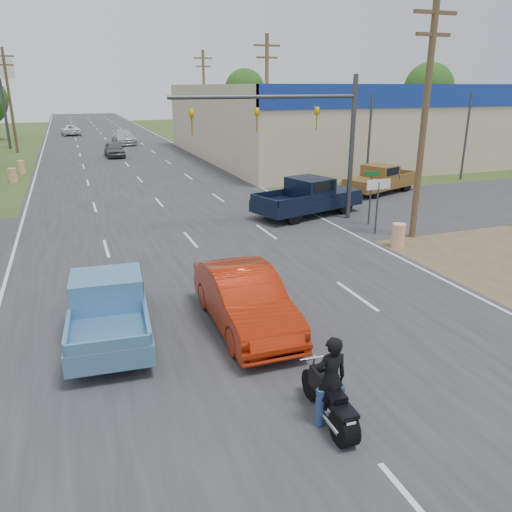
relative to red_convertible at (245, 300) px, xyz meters
name	(u,v)px	position (x,y,z in m)	size (l,w,h in m)	color
main_road	(127,164)	(0.50, 32.79, -0.83)	(15.00, 180.00, 0.02)	#2D2D30
cross_road	(181,228)	(0.50, 10.79, -0.83)	(120.00, 10.00, 0.02)	#2D2D30
dirt_verge	(488,253)	(11.50, 2.79, -0.83)	(8.00, 18.00, 0.01)	brown
big_box_store	(433,117)	(32.50, 32.71, 2.48)	(50.00, 28.10, 6.60)	#B7A88C
utility_pole_1	(425,115)	(10.00, 5.79, 4.48)	(2.00, 0.28, 10.00)	#4C3823
utility_pole_2	(267,102)	(10.00, 23.79, 4.48)	(2.00, 0.28, 10.00)	#4C3823
utility_pole_3	(204,97)	(10.00, 41.79, 4.48)	(2.00, 0.28, 10.00)	#4C3823
utility_pole_6	(10,98)	(-9.00, 44.79, 4.48)	(2.00, 0.28, 10.00)	#4C3823
tree_3	(429,88)	(55.50, 62.79, 5.36)	(8.40, 8.40, 10.40)	#422D19
tree_5	(245,89)	(30.50, 87.79, 5.05)	(7.98, 7.98, 9.88)	#422D19
barrel_0	(398,235)	(8.50, 4.79, -0.34)	(0.56, 0.56, 1.00)	orange
barrel_1	(315,195)	(8.90, 13.29, -0.34)	(0.56, 0.56, 1.00)	orange
barrel_2	(13,175)	(-8.00, 26.79, -0.34)	(0.56, 0.56, 1.00)	orange
barrel_3	(21,167)	(-7.70, 30.79, -0.34)	(0.56, 0.56, 1.00)	orange
pole_sign_left_far	(0,79)	(-10.00, 48.79, 6.33)	(3.00, 0.35, 9.20)	#3F3F44
lane_sign	(378,193)	(8.70, 6.79, 1.06)	(1.20, 0.08, 2.52)	#3F3F44
street_name_sign	(371,192)	(9.30, 8.29, 0.77)	(0.80, 0.08, 2.61)	#3F3F44
signal_mast	(303,123)	(6.32, 9.79, 3.97)	(9.12, 0.40, 7.00)	#3F3F44
red_convertible	(245,300)	(0.00, 0.00, 0.00)	(1.77, 5.08, 1.67)	#9F1E07
motorcycle	(331,404)	(0.18, -4.66, -0.34)	(0.68, 2.21, 1.12)	black
rider	(331,384)	(0.19, -4.60, 0.08)	(0.67, 0.44, 1.84)	black
blue_pickup	(108,304)	(-3.58, 0.96, 0.03)	(2.39, 5.33, 1.72)	black
navy_pickup	(310,196)	(7.45, 11.08, 0.16)	(6.34, 3.87, 1.97)	black
brown_pickup	(379,179)	(14.08, 14.67, 0.06)	(5.71, 3.81, 1.77)	black
distant_car_grey	(114,150)	(0.00, 38.05, -0.13)	(1.68, 4.17, 1.42)	#4C4C50
distant_car_silver	(124,137)	(2.08, 48.94, -0.04)	(2.22, 5.47, 1.59)	silver
distant_car_white	(70,130)	(-3.55, 63.38, -0.15)	(2.26, 4.91, 1.36)	white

